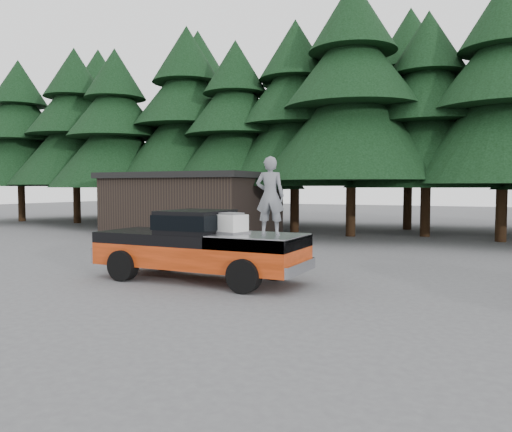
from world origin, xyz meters
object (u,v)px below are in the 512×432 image
at_px(air_compressor, 231,224).
at_px(man_on_bed, 270,196).
at_px(pickup_truck, 200,256).
at_px(utility_building, 193,203).

height_order(air_compressor, man_on_bed, man_on_bed).
xyz_separation_m(pickup_truck, utility_building, (-7.47, 11.30, 1.00)).
bearing_deg(man_on_bed, air_compressor, -5.98).
bearing_deg(man_on_bed, pickup_truck, -11.00).
bearing_deg(utility_building, pickup_truck, -56.55).
bearing_deg(pickup_truck, utility_building, 123.45).
bearing_deg(air_compressor, utility_building, 143.12).
relative_size(air_compressor, utility_building, 0.08).
relative_size(air_compressor, man_on_bed, 0.35).
distance_m(air_compressor, man_on_bed, 1.30).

